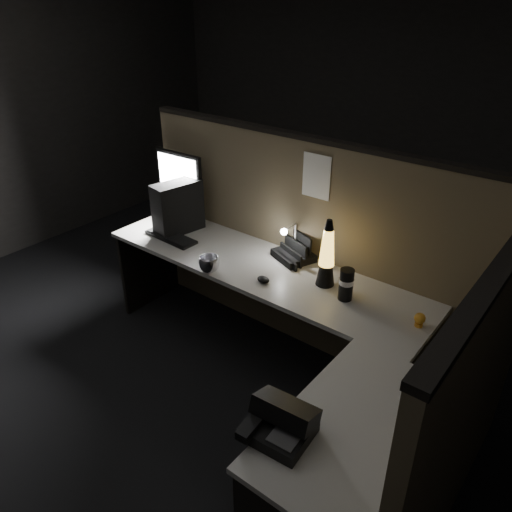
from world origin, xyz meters
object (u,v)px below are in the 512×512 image
Objects in this scene: pc_tower at (178,207)px; lava_lamp at (327,258)px; keyboard at (171,237)px; desk_phone at (280,421)px; monitor at (180,180)px.

pc_tower is 1.23m from lava_lamp.
desk_phone is (1.64, -0.95, 0.05)m from keyboard.
pc_tower is 0.90× the size of keyboard.
lava_lamp reaches higher than keyboard.
monitor is at bearing 141.31° from desk_phone.
monitor is at bearing 139.62° from pc_tower.
desk_phone is (1.69, -1.07, -0.13)m from pc_tower.
lava_lamp reaches higher than pc_tower.
keyboard is 1.21m from lava_lamp.
lava_lamp is at bearing 9.59° from keyboard.
desk_phone is at bearing -27.58° from keyboard.
monitor reaches higher than desk_phone.
pc_tower is at bearing 142.92° from desk_phone.
desk_phone is at bearing -36.75° from monitor.
monitor is 1.85× the size of desk_phone.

